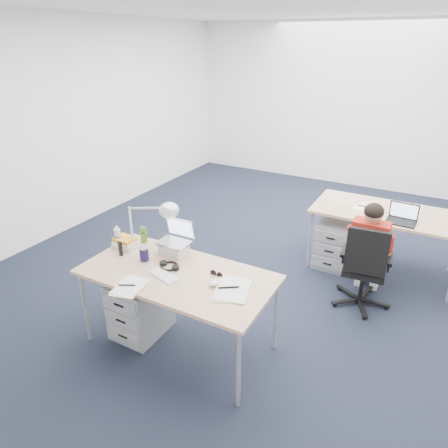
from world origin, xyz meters
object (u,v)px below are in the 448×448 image
at_px(office_chair, 362,283).
at_px(silver_laptop, 173,239).
at_px(seated_person, 369,251).
at_px(water_bottle, 118,236).
at_px(can_koozie, 144,254).
at_px(desk_near, 177,278).
at_px(desk_far, 387,215).
at_px(drawer_pedestal_near, 141,306).
at_px(book_stack, 125,242).
at_px(wireless_keyboard, 164,275).
at_px(cordless_phone, 120,249).
at_px(bear_figurine, 144,234).
at_px(sunglasses, 216,274).
at_px(desk_lamp, 145,225).
at_px(dark_laptop, 402,214).
at_px(computer_mouse, 214,282).
at_px(headphones, 169,265).
at_px(drawer_pedestal_far, 335,243).

xyz_separation_m(office_chair, silver_laptop, (-1.48, -1.10, 0.62)).
xyz_separation_m(seated_person, water_bottle, (-2.02, -1.38, 0.28)).
bearing_deg(silver_laptop, can_koozie, -126.51).
height_order(desk_near, desk_far, same).
xyz_separation_m(desk_far, drawer_pedestal_near, (-1.72, -2.22, -0.41)).
distance_m(drawer_pedestal_near, can_koozie, 0.52).
bearing_deg(desk_near, book_stack, 167.75).
relative_size(office_chair, water_bottle, 4.66).
xyz_separation_m(drawer_pedestal_near, wireless_keyboard, (0.34, -0.06, 0.46)).
relative_size(office_chair, silver_laptop, 3.07).
height_order(office_chair, cordless_phone, office_chair).
relative_size(bear_figurine, sunglasses, 1.41).
bearing_deg(cordless_phone, wireless_keyboard, 7.20).
xyz_separation_m(bear_figurine, desk_lamp, (0.16, -0.15, 0.20)).
distance_m(desk_far, desk_lamp, 2.70).
xyz_separation_m(silver_laptop, dark_laptop, (1.69, 1.68, -0.04)).
height_order(wireless_keyboard, computer_mouse, computer_mouse).
bearing_deg(drawer_pedestal_near, headphones, 13.71).
bearing_deg(water_bottle, book_stack, 9.89).
height_order(desk_near, wireless_keyboard, wireless_keyboard).
bearing_deg(bear_figurine, desk_near, -39.65).
xyz_separation_m(computer_mouse, desk_lamp, (-0.78, 0.16, 0.26)).
bearing_deg(headphones, office_chair, 49.03).
xyz_separation_m(office_chair, bear_figurine, (-1.86, -1.04, 0.55)).
bearing_deg(desk_far, drawer_pedestal_near, -127.74).
relative_size(computer_mouse, water_bottle, 0.56).
height_order(silver_laptop, dark_laptop, silver_laptop).
bearing_deg(headphones, sunglasses, 16.28).
bearing_deg(desk_lamp, headphones, -34.61).
distance_m(water_bottle, desk_lamp, 0.37).
distance_m(can_koozie, sunglasses, 0.68).
relative_size(drawer_pedestal_far, wireless_keyboard, 2.08).
bearing_deg(desk_near, computer_mouse, 0.38).
bearing_deg(office_chair, drawer_pedestal_near, -145.77).
bearing_deg(drawer_pedestal_near, wireless_keyboard, -10.61).
bearing_deg(desk_near, headphones, 157.24).
xyz_separation_m(drawer_pedestal_near, headphones, (0.30, 0.07, 0.47)).
height_order(water_bottle, book_stack, water_bottle).
relative_size(wireless_keyboard, cordless_phone, 1.99).
relative_size(silver_laptop, desk_lamp, 0.54).
relative_size(seated_person, bear_figurine, 6.65).
distance_m(office_chair, silver_laptop, 1.94).
height_order(can_koozie, bear_figurine, bear_figurine).
xyz_separation_m(office_chair, desk_lamp, (-1.70, -1.19, 0.75)).
relative_size(office_chair, dark_laptop, 3.17).
relative_size(bear_figurine, cordless_phone, 1.24).
height_order(desk_near, book_stack, book_stack).
bearing_deg(sunglasses, dark_laptop, 61.82).
relative_size(drawer_pedestal_far, water_bottle, 2.79).
bearing_deg(computer_mouse, sunglasses, 109.20).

